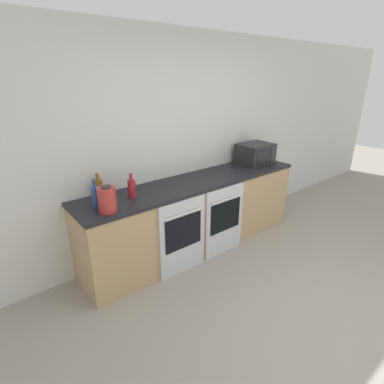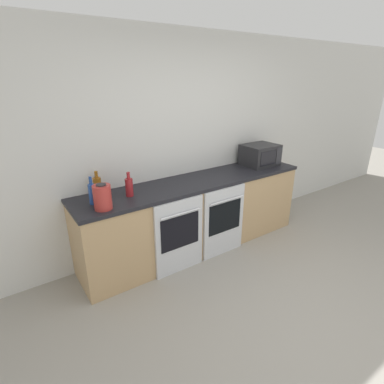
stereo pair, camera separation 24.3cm
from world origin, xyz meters
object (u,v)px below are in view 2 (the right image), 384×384
object	(u,v)px
oven_right	(224,221)
bottle_blue	(92,193)
bottle_amber	(97,185)
microwave	(260,155)
oven_left	(180,236)
bottle_red	(129,187)
kettle	(102,197)

from	to	relation	value
oven_right	bottle_blue	distance (m)	1.58
bottle_amber	microwave	bearing A→B (deg)	-4.50
oven_right	bottle_blue	size ratio (longest dim) A/B	3.10
microwave	bottle_blue	distance (m)	2.37
bottle_blue	oven_left	bearing A→B (deg)	-22.04
bottle_red	bottle_amber	bearing A→B (deg)	138.20
oven_right	kettle	distance (m)	1.51
bottle_red	oven_left	bearing A→B (deg)	-37.66
microwave	bottle_amber	distance (m)	2.25
bottle_amber	kettle	bearing A→B (deg)	-101.74
oven_left	kettle	bearing A→B (deg)	168.71
oven_right	bottle_blue	xyz separation A→B (m)	(-1.43, 0.32, 0.58)
microwave	bottle_red	size ratio (longest dim) A/B	1.84
microwave	bottle_red	distance (m)	1.99
oven_right	bottle_red	size ratio (longest dim) A/B	3.35
oven_right	bottle_amber	bearing A→B (deg)	157.32
bottle_red	bottle_blue	world-z (taller)	bottle_blue
oven_left	microwave	size ratio (longest dim) A/B	1.83
oven_left	bottle_red	size ratio (longest dim) A/B	3.35
oven_right	bottle_blue	world-z (taller)	bottle_blue
bottle_red	bottle_amber	xyz separation A→B (m)	(-0.26, 0.23, -0.00)
bottle_amber	kettle	xyz separation A→B (m)	(-0.08, -0.40, 0.02)
oven_right	bottle_amber	distance (m)	1.52
bottle_red	bottle_amber	world-z (taller)	bottle_red
kettle	bottle_red	bearing A→B (deg)	26.10
oven_right	bottle_red	xyz separation A→B (m)	(-1.05, 0.32, 0.57)
oven_right	microwave	size ratio (longest dim) A/B	1.83
microwave	bottle_blue	xyz separation A→B (m)	(-2.37, -0.05, -0.03)
bottle_blue	kettle	xyz separation A→B (m)	(0.04, -0.17, 0.01)
kettle	bottle_amber	bearing A→B (deg)	78.26
oven_left	kettle	xyz separation A→B (m)	(-0.75, 0.15, 0.59)
bottle_red	kettle	size ratio (longest dim) A/B	1.05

